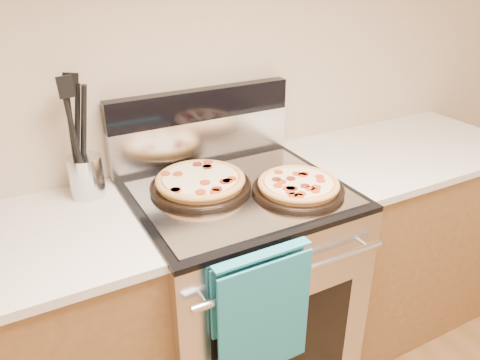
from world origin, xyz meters
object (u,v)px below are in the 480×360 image
pepperoni_pizza_back (201,182)px  utensil_crock (86,176)px  range_body (238,293)px  pepperoni_pizza_front (298,186)px

pepperoni_pizza_back → utensil_crock: 0.40m
range_body → pepperoni_pizza_back: size_ratio=2.49×
utensil_crock → range_body: bearing=-26.6°
range_body → utensil_crock: bearing=153.4°
pepperoni_pizza_front → utensil_crock: (-0.66, 0.36, 0.04)m
pepperoni_pizza_back → utensil_crock: (-0.36, 0.17, 0.04)m
range_body → utensil_crock: size_ratio=5.98×
range_body → pepperoni_pizza_front: size_ratio=2.78×
pepperoni_pizza_front → utensil_crock: 0.75m
pepperoni_pizza_back → pepperoni_pizza_front: bearing=-32.6°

